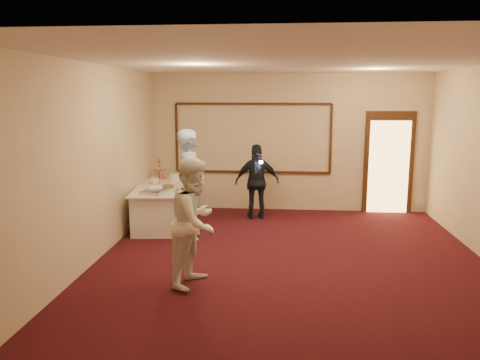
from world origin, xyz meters
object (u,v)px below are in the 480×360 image
(woman, at_px, (195,222))
(guest, at_px, (257,182))
(pavlova_tray, at_px, (155,189))
(tart, at_px, (168,187))
(plate_stack_a, at_px, (155,181))
(plate_stack_b, at_px, (175,177))
(man, at_px, (191,184))
(cupcake_stand, at_px, (160,170))
(buffet_table, at_px, (161,204))

(woman, bearing_deg, guest, 5.44)
(pavlova_tray, bearing_deg, tart, 78.40)
(tart, bearing_deg, pavlova_tray, -101.60)
(plate_stack_a, distance_m, tart, 0.47)
(plate_stack_b, height_order, tart, plate_stack_b)
(guest, bearing_deg, pavlova_tray, 27.53)
(plate_stack_a, xyz_separation_m, tart, (0.34, -0.32, -0.04))
(plate_stack_b, bearing_deg, man, -65.80)
(cupcake_stand, bearing_deg, man, -59.36)
(tart, bearing_deg, man, -47.38)
(buffet_table, relative_size, guest, 1.54)
(plate_stack_a, height_order, plate_stack_b, plate_stack_b)
(guest, bearing_deg, man, 43.06)
(plate_stack_b, relative_size, woman, 0.12)
(plate_stack_b, height_order, guest, guest)
(pavlova_tray, relative_size, woman, 0.33)
(buffet_table, bearing_deg, pavlova_tray, -82.42)
(pavlova_tray, relative_size, man, 0.29)
(man, bearing_deg, guest, -46.17)
(cupcake_stand, xyz_separation_m, tart, (0.44, -1.09, -0.14))
(buffet_table, relative_size, plate_stack_a, 14.09)
(buffet_table, bearing_deg, cupcake_stand, 105.45)
(pavlova_tray, height_order, woman, woman)
(buffet_table, height_order, plate_stack_a, plate_stack_a)
(plate_stack_b, distance_m, woman, 3.57)
(plate_stack_b, xyz_separation_m, woman, (1.06, -3.41, 0.00))
(buffet_table, height_order, tart, tart)
(pavlova_tray, relative_size, cupcake_stand, 1.20)
(tart, height_order, guest, guest)
(guest, bearing_deg, cupcake_stand, -17.07)
(plate_stack_a, bearing_deg, man, -45.87)
(cupcake_stand, xyz_separation_m, woman, (1.47, -3.78, -0.08))
(pavlova_tray, height_order, tart, pavlova_tray)
(pavlova_tray, relative_size, tart, 2.10)
(pavlova_tray, distance_m, plate_stack_b, 1.26)
(cupcake_stand, distance_m, guest, 2.14)
(tart, bearing_deg, cupcake_stand, 112.02)
(tart, distance_m, man, 0.87)
(buffet_table, distance_m, tart, 0.55)
(buffet_table, height_order, cupcake_stand, cupcake_stand)
(pavlova_tray, height_order, plate_stack_b, pavlova_tray)
(plate_stack_a, xyz_separation_m, woman, (1.37, -3.01, 0.02))
(tart, relative_size, guest, 0.18)
(buffet_table, relative_size, woman, 1.38)
(plate_stack_a, distance_m, plate_stack_b, 0.51)
(plate_stack_b, distance_m, guest, 1.71)
(buffet_table, height_order, man, man)
(plate_stack_b, xyz_separation_m, tart, (0.03, -0.72, -0.06))
(buffet_table, xyz_separation_m, tart, (0.22, -0.30, 0.41))
(man, bearing_deg, plate_stack_a, 35.40)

